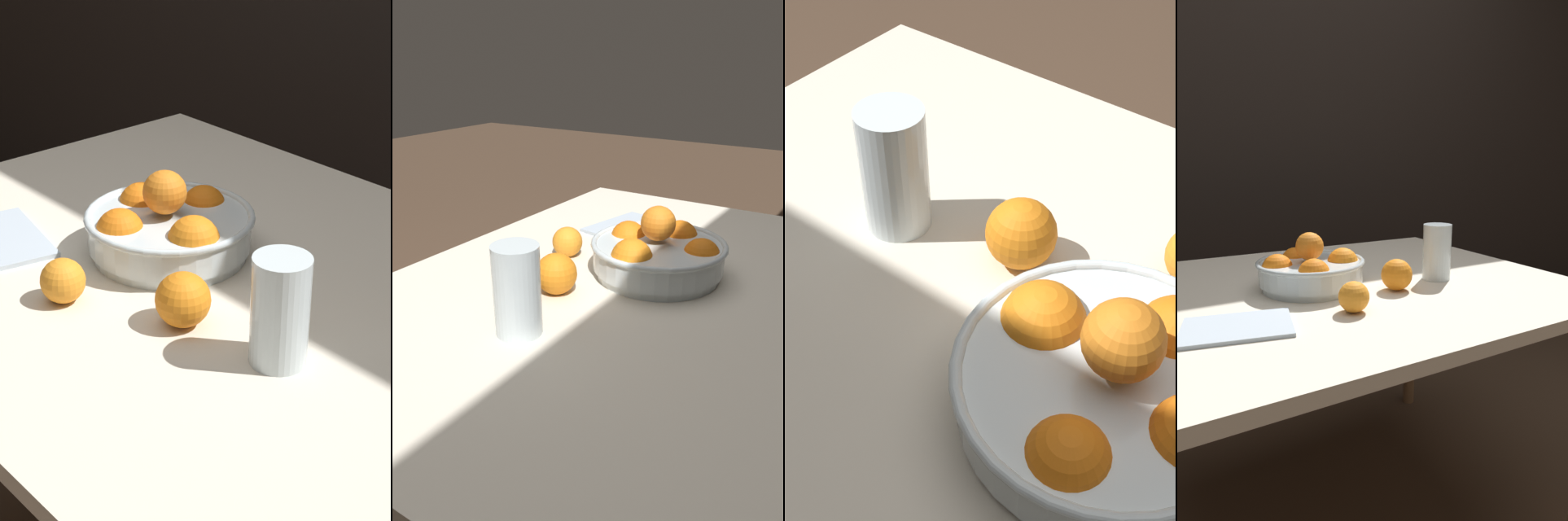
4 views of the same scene
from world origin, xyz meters
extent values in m
cube|color=beige|center=(0.00, 0.00, 0.75)|extent=(1.23, 0.97, 0.03)
cylinder|color=#936B47|center=(-0.56, 0.43, 0.37)|extent=(0.05, 0.05, 0.73)
cylinder|color=silver|center=(-0.06, -0.01, 0.77)|extent=(0.25, 0.25, 0.02)
cylinder|color=silver|center=(-0.06, -0.01, 0.80)|extent=(0.27, 0.27, 0.05)
torus|color=silver|center=(-0.06, -0.01, 0.83)|extent=(0.28, 0.28, 0.01)
sphere|color=orange|center=(0.02, -0.03, 0.82)|extent=(0.08, 0.08, 0.08)
sphere|color=orange|center=(-0.08, 0.08, 0.82)|extent=(0.08, 0.08, 0.08)
sphere|color=orange|center=(-0.15, 0.00, 0.82)|extent=(0.08, 0.08, 0.08)
sphere|color=orange|center=(-0.09, -0.09, 0.82)|extent=(0.08, 0.08, 0.08)
sphere|color=orange|center=(-0.07, -0.02, 0.87)|extent=(0.07, 0.07, 0.07)
cylinder|color=#F4A314|center=(0.27, -0.10, 0.82)|extent=(0.07, 0.07, 0.11)
cylinder|color=silver|center=(0.27, -0.10, 0.84)|extent=(0.08, 0.08, 0.15)
sphere|color=orange|center=(-0.05, -0.23, 0.80)|extent=(0.07, 0.07, 0.07)
sphere|color=orange|center=(0.12, -0.14, 0.80)|extent=(0.08, 0.08, 0.08)
camera|label=1|loc=(0.93, -0.82, 1.42)|focal=60.00mm
camera|label=2|loc=(0.83, 0.39, 1.20)|focal=35.00mm
camera|label=3|loc=(-0.21, 0.36, 1.34)|focal=50.00mm
camera|label=4|loc=(-0.42, -0.97, 1.07)|focal=28.00mm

